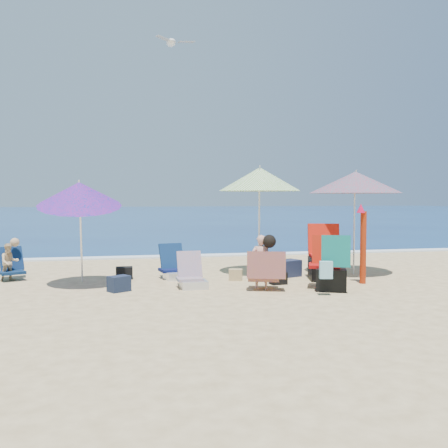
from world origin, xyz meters
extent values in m
plane|color=#D8BC84|center=(0.00, 0.00, 0.00)|extent=(120.00, 120.00, 0.00)
cube|color=navy|center=(0.00, 45.00, -0.05)|extent=(120.00, 80.00, 0.12)
cube|color=white|center=(0.00, 5.10, 0.02)|extent=(120.00, 0.50, 0.04)
cylinder|color=silver|center=(2.54, 1.29, 1.00)|extent=(0.04, 0.04, 2.00)
cone|color=red|center=(2.55, 1.27, 1.92)|extent=(1.98, 1.98, 0.45)
cylinder|color=silver|center=(2.55, 1.25, 2.12)|extent=(0.03, 0.03, 0.12)
cylinder|color=white|center=(0.63, 1.81, 1.04)|extent=(0.05, 0.05, 2.07)
cone|color=#499717|center=(0.62, 1.72, 1.99)|extent=(2.08, 2.08, 0.49)
cylinder|color=white|center=(0.59, 1.64, 2.21)|extent=(0.04, 0.04, 0.13)
cylinder|color=white|center=(-2.95, 1.18, 0.86)|extent=(0.04, 0.45, 1.67)
cone|color=#A6178B|center=(-2.95, 0.96, 1.67)|extent=(1.51, 1.57, 0.78)
cylinder|color=white|center=(-2.95, 0.93, 1.86)|extent=(0.03, 0.06, 0.12)
cylinder|color=#9F270B|center=(2.19, 0.22, 0.67)|extent=(0.12, 0.12, 1.35)
cone|color=#BF0D36|center=(2.12, 0.20, 1.41)|extent=(0.17, 0.17, 0.17)
cube|color=#0B133F|center=(-1.24, 1.53, 0.17)|extent=(0.54, 0.50, 0.06)
cube|color=#0D254B|center=(-1.23, 1.70, 0.43)|extent=(0.52, 0.36, 0.50)
cube|color=white|center=(-1.14, 1.38, 0.08)|extent=(0.56, 0.52, 0.15)
cube|color=#E26D50|center=(-1.05, 0.43, 0.16)|extent=(0.45, 0.40, 0.05)
cube|color=#DA784D|center=(-1.02, 0.63, 0.40)|extent=(0.45, 0.27, 0.47)
cube|color=silver|center=(-0.98, 0.37, 0.07)|extent=(0.47, 0.42, 0.14)
cube|color=red|center=(1.70, 0.76, 0.47)|extent=(0.73, 0.68, 0.07)
cube|color=red|center=(1.73, 0.99, 0.78)|extent=(0.64, 0.31, 0.62)
cube|color=black|center=(1.65, 0.71, 0.22)|extent=(0.70, 0.65, 0.44)
cube|color=#A40C0B|center=(1.28, -0.08, 0.40)|extent=(0.67, 0.64, 0.06)
cube|color=#AE1E0C|center=(1.38, 0.02, 0.66)|extent=(0.55, 0.34, 0.53)
cube|color=black|center=(1.32, -0.30, 0.19)|extent=(0.65, 0.62, 0.38)
cube|color=#0A8765|center=(1.26, -0.60, 0.71)|extent=(0.50, 0.34, 0.54)
cube|color=#85C6D5|center=(1.03, -0.75, 0.43)|extent=(0.22, 0.14, 0.28)
imported|color=tan|center=(0.15, 0.04, 0.48)|extent=(0.40, 0.32, 0.95)
cube|color=#421070|center=(0.21, 0.07, 0.19)|extent=(0.64, 0.60, 0.06)
cube|color=#3A0F6A|center=(0.20, -0.14, 0.45)|extent=(0.70, 0.42, 0.49)
sphere|color=black|center=(0.27, -0.06, 0.85)|extent=(0.23, 0.23, 0.23)
imported|color=tan|center=(-4.34, 1.91, 0.36)|extent=(0.43, 0.39, 0.72)
cube|color=#0C2243|center=(-4.29, 1.92, 0.16)|extent=(0.56, 0.53, 0.05)
cube|color=#0C2146|center=(-4.36, 2.22, 0.39)|extent=(0.50, 0.41, 0.47)
sphere|color=tan|center=(-4.29, 2.20, 0.72)|extent=(0.18, 0.18, 0.18)
cube|color=#182136|center=(-2.28, 0.35, 0.13)|extent=(0.42, 0.39, 0.27)
cube|color=black|center=(-2.17, 1.67, 0.12)|extent=(0.33, 0.24, 0.24)
cube|color=tan|center=(-0.06, 1.05, 0.11)|extent=(0.30, 0.25, 0.22)
cube|color=#1C243E|center=(1.10, 1.30, 0.17)|extent=(0.55, 0.49, 0.34)
cube|color=black|center=(0.61, 0.46, 0.11)|extent=(0.32, 0.24, 0.23)
ellipsoid|color=silver|center=(-1.12, 2.67, 4.95)|extent=(0.34, 0.44, 0.15)
cube|color=gray|center=(-1.26, 2.51, 4.97)|extent=(0.40, 0.26, 0.09)
cube|color=gray|center=(-0.78, 2.62, 4.97)|extent=(0.40, 0.26, 0.09)
camera|label=1|loc=(-2.28, -8.23, 1.59)|focal=39.77mm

